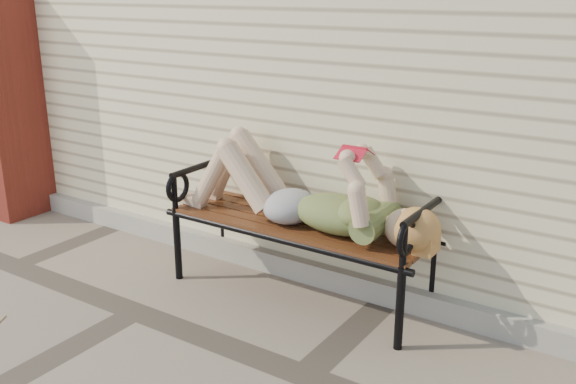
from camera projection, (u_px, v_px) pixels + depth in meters
The scene contains 6 objects.
ground at pixel (136, 312), 4.03m from camera, with size 80.00×80.00×0.00m, color #7A6D5E.
house_wall at pixel (363, 37), 5.95m from camera, with size 8.00×4.00×3.00m, color beige.
foundation_strip at pixel (232, 250), 4.77m from camera, with size 8.00×0.10×0.15m, color gray.
brick_pillar at pixel (3, 102), 5.52m from camera, with size 0.50×0.50×2.00m, color #A93426.
garden_bench at pixel (308, 192), 4.14m from camera, with size 1.88×0.75×1.22m.
reading_woman at pixel (298, 192), 4.00m from camera, with size 1.77×0.40×0.56m.
Camera 1 is at (2.78, -2.48, 1.96)m, focal length 40.00 mm.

